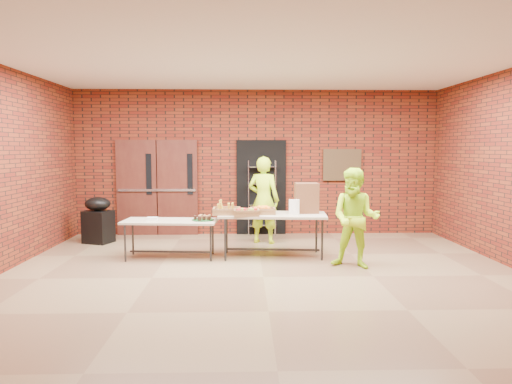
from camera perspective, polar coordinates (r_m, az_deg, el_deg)
room at (r=6.65m, az=0.93°, el=2.79°), size 8.08×7.08×3.28m
double_doors at (r=10.29m, az=-12.22°, el=0.55°), size 1.78×0.12×2.10m
dark_doorway at (r=10.14m, az=0.66°, el=0.58°), size 1.10×0.06×2.10m
bronze_plaque at (r=10.33m, az=10.71°, el=3.35°), size 0.85×0.04×0.70m
wire_rack at (r=10.02m, az=0.74°, el=-0.77°), size 0.64×0.34×1.65m
table_left at (r=8.10m, az=-10.67°, el=-3.87°), size 1.67×0.81×0.67m
table_right at (r=8.05m, az=2.11°, el=-3.19°), size 1.92×0.93×0.77m
basket_bananas at (r=7.98m, az=-3.69°, el=-2.34°), size 0.47×0.37×0.15m
basket_oranges at (r=8.03m, az=0.84°, el=-2.32°), size 0.44×0.34×0.14m
basket_apples at (r=7.83m, az=-1.19°, el=-2.52°), size 0.43×0.34×0.13m
muffin_tray at (r=7.99m, az=-6.65°, el=-3.22°), size 0.38×0.38×0.10m
napkin_box at (r=8.10m, az=-12.84°, el=-3.30°), size 0.18×0.12×0.06m
coffee_dispenser at (r=8.20m, az=6.33°, el=-0.73°), size 0.40×0.36×0.53m
cup_stack_front at (r=8.00m, az=4.85°, el=-1.87°), size 0.09×0.09×0.26m
cup_stack_mid at (r=7.91m, az=5.13°, el=-1.92°), size 0.09×0.09×0.27m
cup_stack_back at (r=8.02m, az=4.44°, el=-1.85°), size 0.08×0.08×0.25m
covered_grill at (r=9.79m, az=-19.13°, el=-3.31°), size 0.63×0.59×0.94m
volunteer_woman at (r=9.19m, az=0.95°, el=-1.00°), size 0.74×0.61×1.75m
volunteer_man at (r=7.45m, az=12.33°, el=-3.22°), size 0.96×0.87×1.60m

